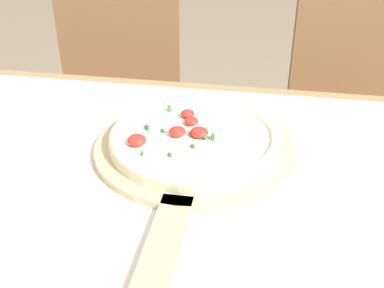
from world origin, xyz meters
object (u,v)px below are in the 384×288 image
object	(u,v)px
pizza_peel	(192,155)
chair_left	(118,109)
pizza	(195,137)
chair_right	(353,128)

from	to	relation	value
pizza_peel	chair_left	bearing A→B (deg)	118.48
chair_left	pizza	bearing A→B (deg)	-65.40
chair_left	chair_right	world-z (taller)	same
chair_left	pizza_peel	bearing A→B (deg)	-66.35
pizza	chair_right	distance (m)	0.78
pizza_peel	pizza	xyz separation A→B (m)	(-0.00, 0.03, 0.02)
pizza_peel	pizza	distance (m)	0.03
pizza_peel	chair_right	xyz separation A→B (m)	(0.37, 0.65, -0.27)
pizza	chair_right	world-z (taller)	chair_right
pizza_peel	chair_right	bearing A→B (deg)	60.20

